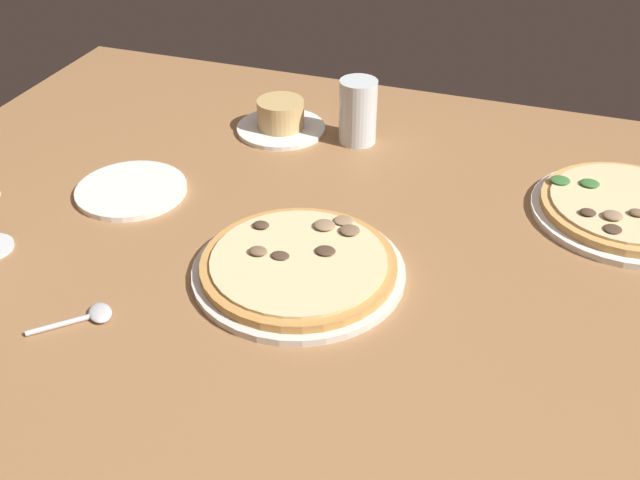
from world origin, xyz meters
The scene contains 7 objects.
dining_table centered at (0.00, 0.00, 2.00)cm, with size 150.00×110.00×4.00cm, color #996B42.
pizza_main centered at (-2.92, -8.80, 5.24)cm, with size 28.58×28.58×3.38cm.
pizza_side centered at (38.03, 20.61, 5.23)cm, with size 27.68×27.68×3.40cm.
ramekin_on_saucer centered at (-20.83, 29.73, 6.24)cm, with size 15.88×15.88×5.80cm.
water_glass centered at (-6.77, 30.46, 8.85)cm, with size 6.53×6.53×11.22cm.
side_plate centered at (-35.08, 2.13, 4.45)cm, with size 17.31×17.31×0.90cm, color white.
spoon centered at (-24.20, -25.93, 4.46)cm, with size 9.13×8.88×1.00cm.
Camera 1 is at (26.37, -83.98, 66.06)cm, focal length 42.55 mm.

